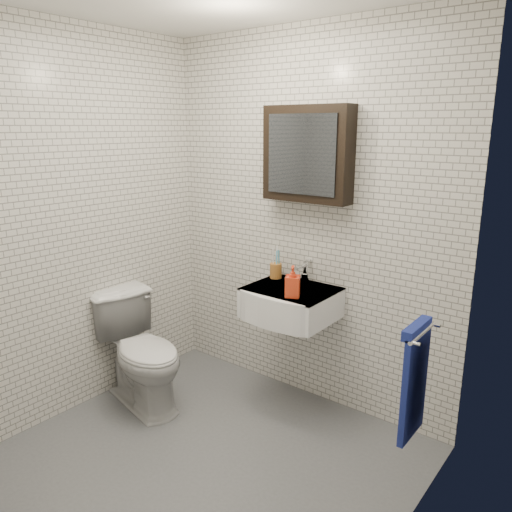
% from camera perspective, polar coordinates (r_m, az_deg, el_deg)
% --- Properties ---
extents(ground, '(2.20, 2.00, 0.01)m').
position_cam_1_polar(ground, '(3.14, -5.64, -21.97)').
color(ground, '#54565C').
rests_on(ground, ground).
extents(room_shell, '(2.22, 2.02, 2.51)m').
position_cam_1_polar(room_shell, '(2.55, -6.45, 5.41)').
color(room_shell, silver).
rests_on(room_shell, ground).
extents(washbasin, '(0.55, 0.50, 0.20)m').
position_cam_1_polar(washbasin, '(3.26, 3.64, -5.43)').
color(washbasin, white).
rests_on(washbasin, room_shell).
extents(faucet, '(0.06, 0.20, 0.15)m').
position_cam_1_polar(faucet, '(3.36, 5.58, -1.92)').
color(faucet, silver).
rests_on(faucet, washbasin).
extents(mirror_cabinet, '(0.60, 0.15, 0.60)m').
position_cam_1_polar(mirror_cabinet, '(3.22, 5.89, 11.51)').
color(mirror_cabinet, black).
rests_on(mirror_cabinet, room_shell).
extents(towel_rail, '(0.09, 0.30, 0.58)m').
position_cam_1_polar(towel_rail, '(2.54, 17.70, -12.97)').
color(towel_rail, silver).
rests_on(towel_rail, room_shell).
extents(toothbrush_cup, '(0.10, 0.10, 0.23)m').
position_cam_1_polar(toothbrush_cup, '(3.45, 2.28, -1.60)').
color(toothbrush_cup, '#9D6127').
rests_on(toothbrush_cup, washbasin).
extents(soap_bottle, '(0.12, 0.12, 0.20)m').
position_cam_1_polar(soap_bottle, '(3.07, 4.21, -2.92)').
color(soap_bottle, orange).
rests_on(soap_bottle, washbasin).
extents(toilet, '(0.83, 0.58, 0.77)m').
position_cam_1_polar(toilet, '(3.54, -12.94, -10.60)').
color(toilet, silver).
rests_on(toilet, ground).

